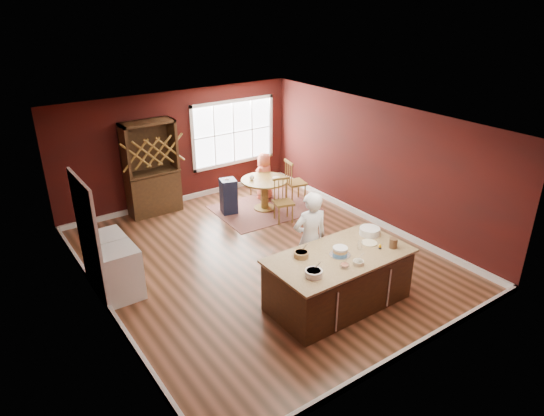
{
  "coord_description": "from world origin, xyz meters",
  "views": [
    {
      "loc": [
        -4.53,
        -6.85,
        4.77
      ],
      "look_at": [
        0.21,
        -0.07,
        1.05
      ],
      "focal_mm": 32.0,
      "sensor_mm": 36.0,
      "label": 1
    }
  ],
  "objects_px": {
    "baker": "(310,239)",
    "high_chair": "(229,196)",
    "layer_cake": "(340,251)",
    "chair_south": "(283,201)",
    "chair_north": "(260,175)",
    "washer": "(120,273)",
    "chair_east": "(296,181)",
    "hutch": "(151,168)",
    "dryer": "(108,258)",
    "kitchen_island": "(338,280)",
    "dining_table": "(265,188)",
    "toddler": "(229,179)",
    "seated_woman": "(264,176)"
  },
  "relations": [
    {
      "from": "high_chair",
      "to": "dryer",
      "type": "distance_m",
      "value": 3.46
    },
    {
      "from": "chair_south",
      "to": "washer",
      "type": "height_order",
      "value": "chair_south"
    },
    {
      "from": "baker",
      "to": "layer_cake",
      "type": "distance_m",
      "value": 0.76
    },
    {
      "from": "seated_woman",
      "to": "hutch",
      "type": "xyz_separation_m",
      "value": [
        -2.55,
        0.79,
        0.49
      ]
    },
    {
      "from": "kitchen_island",
      "to": "baker",
      "type": "bearing_deg",
      "value": 90.29
    },
    {
      "from": "chair_south",
      "to": "hutch",
      "type": "distance_m",
      "value": 3.08
    },
    {
      "from": "chair_north",
      "to": "hutch",
      "type": "xyz_separation_m",
      "value": [
        -2.62,
        0.49,
        0.56
      ]
    },
    {
      "from": "kitchen_island",
      "to": "chair_south",
      "type": "bearing_deg",
      "value": 69.72
    },
    {
      "from": "washer",
      "to": "dryer",
      "type": "distance_m",
      "value": 0.64
    },
    {
      "from": "layer_cake",
      "to": "dryer",
      "type": "distance_m",
      "value": 4.09
    },
    {
      "from": "layer_cake",
      "to": "high_chair",
      "type": "bearing_deg",
      "value": 85.04
    },
    {
      "from": "chair_south",
      "to": "dining_table",
      "type": "bearing_deg",
      "value": 104.1
    },
    {
      "from": "baker",
      "to": "washer",
      "type": "height_order",
      "value": "baker"
    },
    {
      "from": "dining_table",
      "to": "layer_cake",
      "type": "bearing_deg",
      "value": -106.81
    },
    {
      "from": "kitchen_island",
      "to": "hutch",
      "type": "distance_m",
      "value": 5.31
    },
    {
      "from": "baker",
      "to": "high_chair",
      "type": "xyz_separation_m",
      "value": [
        0.36,
        3.41,
        -0.44
      ]
    },
    {
      "from": "baker",
      "to": "chair_east",
      "type": "height_order",
      "value": "baker"
    },
    {
      "from": "kitchen_island",
      "to": "chair_south",
      "type": "distance_m",
      "value": 3.27
    },
    {
      "from": "chair_north",
      "to": "washer",
      "type": "relative_size",
      "value": 1.16
    },
    {
      "from": "dining_table",
      "to": "hutch",
      "type": "bearing_deg",
      "value": 149.11
    },
    {
      "from": "seated_woman",
      "to": "hutch",
      "type": "height_order",
      "value": "hutch"
    },
    {
      "from": "seated_woman",
      "to": "washer",
      "type": "xyz_separation_m",
      "value": [
        -4.37,
        -2.15,
        -0.14
      ]
    },
    {
      "from": "chair_north",
      "to": "washer",
      "type": "distance_m",
      "value": 5.07
    },
    {
      "from": "layer_cake",
      "to": "hutch",
      "type": "relative_size",
      "value": 0.15
    },
    {
      "from": "layer_cake",
      "to": "chair_east",
      "type": "height_order",
      "value": "chair_east"
    },
    {
      "from": "chair_east",
      "to": "hutch",
      "type": "height_order",
      "value": "hutch"
    },
    {
      "from": "baker",
      "to": "dryer",
      "type": "distance_m",
      "value": 3.58
    },
    {
      "from": "baker",
      "to": "chair_south",
      "type": "height_order",
      "value": "baker"
    },
    {
      "from": "seated_woman",
      "to": "baker",
      "type": "bearing_deg",
      "value": 52.37
    },
    {
      "from": "kitchen_island",
      "to": "chair_east",
      "type": "relative_size",
      "value": 2.17
    },
    {
      "from": "dryer",
      "to": "washer",
      "type": "bearing_deg",
      "value": -90.0
    },
    {
      "from": "layer_cake",
      "to": "chair_east",
      "type": "bearing_deg",
      "value": 61.75
    },
    {
      "from": "toddler",
      "to": "hutch",
      "type": "height_order",
      "value": "hutch"
    },
    {
      "from": "baker",
      "to": "hutch",
      "type": "relative_size",
      "value": 0.8
    },
    {
      "from": "kitchen_island",
      "to": "toddler",
      "type": "height_order",
      "value": "toddler"
    },
    {
      "from": "hutch",
      "to": "dryer",
      "type": "relative_size",
      "value": 2.39
    },
    {
      "from": "layer_cake",
      "to": "chair_east",
      "type": "relative_size",
      "value": 0.31
    },
    {
      "from": "chair_south",
      "to": "toddler",
      "type": "relative_size",
      "value": 3.82
    },
    {
      "from": "seated_woman",
      "to": "washer",
      "type": "distance_m",
      "value": 4.87
    },
    {
      "from": "washer",
      "to": "hutch",
      "type": "bearing_deg",
      "value": 58.26
    },
    {
      "from": "chair_north",
      "to": "washer",
      "type": "xyz_separation_m",
      "value": [
        -4.44,
        -2.45,
        -0.07
      ]
    },
    {
      "from": "chair_south",
      "to": "high_chair",
      "type": "relative_size",
      "value": 1.15
    },
    {
      "from": "kitchen_island",
      "to": "chair_east",
      "type": "height_order",
      "value": "chair_east"
    },
    {
      "from": "hutch",
      "to": "kitchen_island",
      "type": "bearing_deg",
      "value": -78.6
    },
    {
      "from": "chair_north",
      "to": "dryer",
      "type": "height_order",
      "value": "chair_north"
    },
    {
      "from": "toddler",
      "to": "hutch",
      "type": "bearing_deg",
      "value": 146.33
    },
    {
      "from": "kitchen_island",
      "to": "chair_north",
      "type": "bearing_deg",
      "value": 71.37
    },
    {
      "from": "layer_cake",
      "to": "chair_south",
      "type": "relative_size",
      "value": 0.34
    },
    {
      "from": "baker",
      "to": "hutch",
      "type": "xyz_separation_m",
      "value": [
        -1.04,
        4.42,
        0.21
      ]
    },
    {
      "from": "kitchen_island",
      "to": "hutch",
      "type": "bearing_deg",
      "value": 101.4
    }
  ]
}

